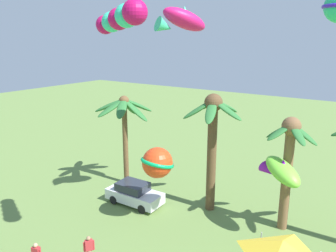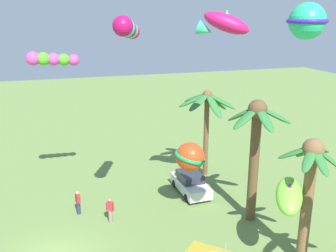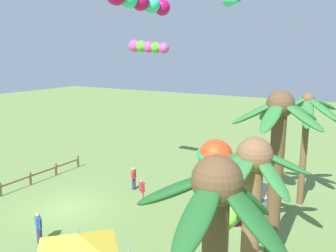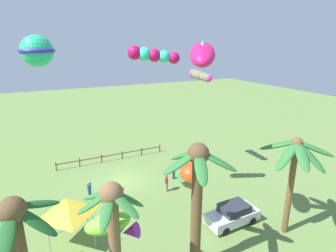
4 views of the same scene
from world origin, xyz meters
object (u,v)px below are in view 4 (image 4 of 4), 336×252
(festival_tent, at_px, (68,209))
(kite_ball_4, at_px, (37,51))
(kite_tube_2, at_px, (152,55))
(kite_fish_3, at_px, (111,224))
(parked_car_0, at_px, (233,214))
(kite_ball_1, at_px, (192,175))
(palm_tree_3, at_px, (113,224))
(spectator_0, at_px, (89,190))
(kite_fish_0, at_px, (202,55))
(spectator_2, at_px, (166,183))
(palm_tree_0, at_px, (295,158))
(kite_tube_5, at_px, (200,75))
(spectator_1, at_px, (174,171))
(palm_tree_2, at_px, (197,184))
(palm_tree_1, at_px, (20,247))

(festival_tent, bearing_deg, kite_ball_4, 78.63)
(kite_tube_2, height_order, kite_fish_3, kite_tube_2)
(parked_car_0, relative_size, kite_ball_1, 1.56)
(palm_tree_3, distance_m, spectator_0, 11.34)
(palm_tree_3, distance_m, kite_tube_2, 11.73)
(parked_car_0, distance_m, kite_fish_0, 11.70)
(spectator_2, bearing_deg, palm_tree_3, 52.03)
(spectator_2, height_order, festival_tent, festival_tent)
(kite_tube_2, height_order, kite_ball_4, kite_ball_4)
(palm_tree_0, bearing_deg, spectator_0, -42.02)
(kite_fish_0, distance_m, kite_fish_3, 9.89)
(spectator_0, bearing_deg, kite_tube_2, 148.81)
(kite_ball_4, xyz_separation_m, kite_tube_5, (-13.81, -8.86, -2.56))
(spectator_1, bearing_deg, kite_tube_5, -164.34)
(palm_tree_2, relative_size, kite_fish_3, 2.53)
(palm_tree_2, distance_m, spectator_2, 9.94)
(palm_tree_3, bearing_deg, kite_ball_4, -51.63)
(kite_fish_3, distance_m, kite_ball_4, 8.69)
(palm_tree_2, height_order, palm_tree_3, palm_tree_2)
(palm_tree_1, bearing_deg, palm_tree_2, -175.10)
(palm_tree_1, distance_m, kite_fish_3, 4.18)
(palm_tree_2, height_order, festival_tent, palm_tree_2)
(palm_tree_0, height_order, palm_tree_3, palm_tree_0)
(spectator_2, bearing_deg, kite_tube_5, -150.61)
(spectator_0, xyz_separation_m, spectator_2, (-6.31, 1.75, 0.00))
(kite_fish_3, bearing_deg, kite_tube_5, -137.83)
(festival_tent, bearing_deg, spectator_2, -160.13)
(spectator_0, height_order, kite_ball_1, kite_ball_1)
(kite_ball_1, height_order, kite_tube_5, kite_tube_5)
(spectator_0, bearing_deg, kite_ball_4, 70.98)
(kite_fish_3, relative_size, kite_ball_4, 1.80)
(kite_fish_0, bearing_deg, kite_tube_5, -121.99)
(palm_tree_2, bearing_deg, spectator_1, -110.87)
(parked_car_0, height_order, spectator_2, spectator_2)
(palm_tree_2, xyz_separation_m, spectator_2, (-2.28, -8.48, -4.65))
(festival_tent, bearing_deg, spectator_0, -113.69)
(kite_fish_0, distance_m, kite_tube_5, 11.26)
(palm_tree_3, height_order, kite_fish_0, kite_fish_0)
(kite_tube_5, bearing_deg, parked_car_0, 74.47)
(festival_tent, bearing_deg, palm_tree_1, 70.49)
(kite_ball_1, xyz_separation_m, kite_ball_4, (8.52, 1.15, 8.26))
(palm_tree_2, height_order, kite_fish_0, kite_fish_0)
(palm_tree_0, height_order, spectator_2, palm_tree_0)
(palm_tree_2, bearing_deg, kite_ball_4, -18.88)
(spectator_2, height_order, kite_ball_4, kite_ball_4)
(palm_tree_0, bearing_deg, kite_fish_0, -16.58)
(palm_tree_3, relative_size, kite_ball_4, 4.01)
(palm_tree_1, xyz_separation_m, spectator_0, (-4.28, -10.95, -4.29))
(kite_fish_3, xyz_separation_m, kite_ball_4, (2.23, -1.63, 8.24))
(festival_tent, height_order, kite_ball_1, kite_ball_1)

